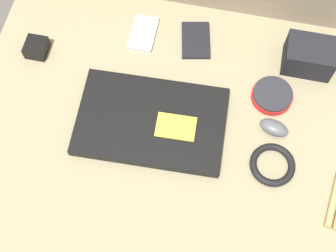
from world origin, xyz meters
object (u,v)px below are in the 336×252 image
charger_brick (36,48)px  camera_pouch (309,56)px  laptop (151,121)px  computer_mouse (274,128)px  phone_silver (144,33)px  speaker_puck (272,95)px  phone_black (196,40)px

charger_brick → camera_pouch: bearing=8.3°
laptop → computer_mouse: bearing=5.8°
camera_pouch → phone_silver: bearing=179.0°
speaker_puck → phone_silver: (-0.34, 0.12, -0.01)m
phone_black → charger_brick: 0.40m
laptop → phone_silver: 0.25m
laptop → charger_brick: size_ratio=6.34×
camera_pouch → charger_brick: 0.67m
camera_pouch → charger_brick: size_ratio=2.14×
laptop → charger_brick: 0.35m
camera_pouch → phone_black: bearing=177.6°
laptop → phone_black: bearing=73.7°
laptop → charger_brick: charger_brick is taller
speaker_puck → phone_silver: bearing=161.1°
speaker_puck → phone_silver: size_ratio=0.94×
phone_silver → camera_pouch: camera_pouch is taller
computer_mouse → camera_pouch: camera_pouch is taller
phone_black → phone_silver: bearing=170.5°
computer_mouse → phone_black: (-0.22, 0.20, -0.01)m
phone_black → charger_brick: charger_brick is taller
computer_mouse → charger_brick: size_ratio=1.38×
laptop → phone_silver: (-0.07, 0.24, -0.01)m
laptop → phone_black: (0.06, 0.24, -0.01)m
phone_silver → camera_pouch: size_ratio=0.88×
speaker_puck → phone_silver: speaker_puck is taller
laptop → speaker_puck: size_ratio=3.56×
laptop → computer_mouse: 0.28m
speaker_puck → phone_black: speaker_puck is taller
computer_mouse → camera_pouch: 0.20m
computer_mouse → camera_pouch: bearing=87.8°
charger_brick → phone_silver: bearing=22.6°
speaker_puck → phone_black: (-0.21, 0.12, -0.01)m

